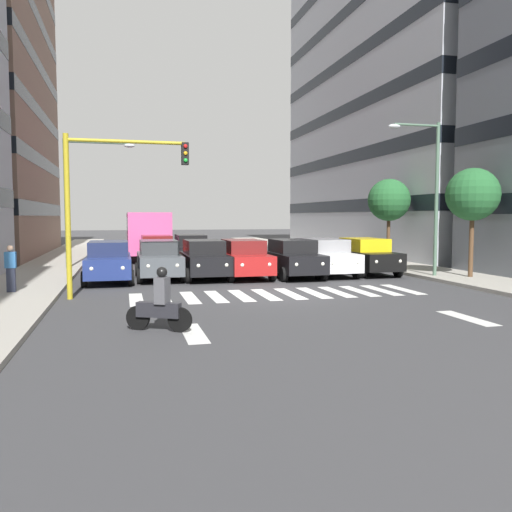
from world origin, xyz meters
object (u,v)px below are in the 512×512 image
object	(u,v)px
car_4	(204,259)
bus_behind_traffic	(146,230)
car_row2_1	(157,251)
street_lamp_right	(79,187)
car_6	(109,261)
car_2	(293,258)
street_lamp_left	(429,183)
traffic_light_gantry	(104,189)
motorcycle_with_rider	(160,305)
car_5	(159,259)
car_3	(244,258)
street_tree_0	(473,195)
street_tree_1	(389,200)
pedestrian_waiting	(11,268)
car_1	(326,257)
car_0	(366,256)
car_row2_0	(191,249)

from	to	relation	value
car_4	bus_behind_traffic	bearing A→B (deg)	-81.18
car_row2_1	street_lamp_right	distance (m)	5.31
car_6	street_lamp_right	xyz separation A→B (m)	(1.51, -5.17, 3.36)
car_2	street_lamp_left	xyz separation A→B (m)	(-5.57, 2.07, 3.36)
car_4	traffic_light_gantry	distance (m)	6.80
bus_behind_traffic	motorcycle_with_rider	world-z (taller)	bus_behind_traffic
car_2	car_5	world-z (taller)	same
street_lamp_right	car_6	bearing A→B (deg)	106.25
car_3	car_4	distance (m)	1.78
street_tree_0	street_lamp_right	bearing A→B (deg)	-26.50
car_4	car_5	bearing A→B (deg)	-8.51
car_5	street_lamp_right	xyz separation A→B (m)	(3.64, -4.65, 3.36)
car_row2_1	car_2	bearing A→B (deg)	130.20
car_2	traffic_light_gantry	xyz separation A→B (m)	(8.08, 4.14, 2.80)
car_6	car_3	bearing A→B (deg)	-179.63
street_tree_1	pedestrian_waiting	bearing A→B (deg)	21.63
car_1	bus_behind_traffic	world-z (taller)	bus_behind_traffic
motorcycle_with_rider	car_1	bearing A→B (deg)	-129.52
car_2	street_lamp_left	world-z (taller)	street_lamp_left
car_6	street_tree_1	size ratio (longest dim) A/B	0.94
motorcycle_with_rider	street_tree_1	world-z (taller)	street_tree_1
car_4	car_1	bearing A→B (deg)	177.87
car_4	street_tree_0	size ratio (longest dim) A/B	0.94
street_lamp_right	car_0	bearing A→B (deg)	159.34
street_lamp_right	street_tree_0	world-z (taller)	street_lamp_right
pedestrian_waiting	car_4	bearing A→B (deg)	-154.80
car_3	car_4	size ratio (longest dim) A/B	1.00
bus_behind_traffic	pedestrian_waiting	bearing A→B (deg)	71.69
car_4	street_lamp_left	xyz separation A→B (m)	(-9.56, 2.58, 3.36)
bus_behind_traffic	street_tree_1	bearing A→B (deg)	146.17
car_row2_1	street_tree_0	size ratio (longest dim) A/B	0.94
car_4	motorcycle_with_rider	size ratio (longest dim) A/B	2.83
car_5	traffic_light_gantry	size ratio (longest dim) A/B	0.81
car_row2_0	bus_behind_traffic	bearing A→B (deg)	-68.99
bus_behind_traffic	street_tree_0	bearing A→B (deg)	129.22
car_row2_1	motorcycle_with_rider	size ratio (longest dim) A/B	2.83
car_4	street_lamp_left	bearing A→B (deg)	164.91
car_0	street_lamp_right	xyz separation A→B (m)	(13.40, -5.05, 3.36)
bus_behind_traffic	car_2	bearing A→B (deg)	114.30
traffic_light_gantry	car_2	bearing A→B (deg)	-152.85
car_3	street_tree_0	distance (m)	10.33
car_6	car_row2_0	distance (m)	8.32
car_2	car_3	world-z (taller)	same
bus_behind_traffic	pedestrian_waiting	xyz separation A→B (m)	(5.33, 16.11, -0.86)
car_6	traffic_light_gantry	bearing A→B (deg)	90.08
car_3	car_4	world-z (taller)	same
street_tree_1	car_4	bearing A→B (deg)	19.19
car_1	car_4	bearing A→B (deg)	-2.13
car_1	motorcycle_with_rider	size ratio (longest dim) A/B	2.83
car_6	bus_behind_traffic	world-z (taller)	bus_behind_traffic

